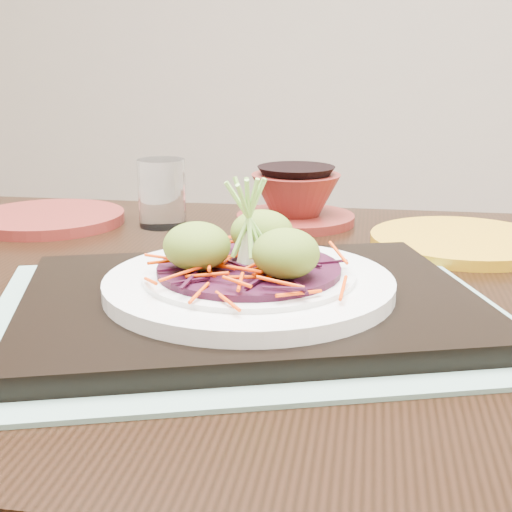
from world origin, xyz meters
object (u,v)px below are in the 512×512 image
(white_plate, at_px, (249,283))
(dining_table, at_px, (253,370))
(terracotta_bowl_set, at_px, (296,201))
(serving_tray, at_px, (249,302))
(water_glass, at_px, (162,193))
(terracotta_side_plate, at_px, (49,218))
(yellow_plate, at_px, (462,241))

(white_plate, bearing_deg, dining_table, 105.20)
(terracotta_bowl_set, bearing_deg, serving_tray, -82.50)
(white_plate, relative_size, terracotta_bowl_set, 1.31)
(serving_tray, height_order, water_glass, water_glass)
(terracotta_side_plate, bearing_deg, yellow_plate, 4.33)
(white_plate, distance_m, water_glass, 0.34)
(terracotta_side_plate, distance_m, water_glass, 0.15)
(yellow_plate, bearing_deg, dining_table, -132.94)
(dining_table, relative_size, yellow_plate, 5.75)
(dining_table, height_order, water_glass, water_glass)
(dining_table, distance_m, serving_tray, 0.13)
(terracotta_side_plate, relative_size, water_glass, 2.26)
(dining_table, height_order, terracotta_bowl_set, terracotta_bowl_set)
(white_plate, relative_size, yellow_plate, 1.17)
(terracotta_side_plate, bearing_deg, serving_tray, -34.98)
(serving_tray, relative_size, water_glass, 4.34)
(dining_table, xyz_separation_m, serving_tray, (0.02, -0.08, 0.10))
(water_glass, bearing_deg, terracotta_side_plate, -168.17)
(serving_tray, xyz_separation_m, terracotta_bowl_set, (-0.04, 0.34, 0.02))
(white_plate, distance_m, yellow_plate, 0.33)
(serving_tray, bearing_deg, terracotta_bowl_set, 71.66)
(dining_table, height_order, white_plate, white_plate)
(dining_table, bearing_deg, serving_tray, -82.54)
(white_plate, distance_m, terracotta_bowl_set, 0.34)
(yellow_plate, bearing_deg, terracotta_bowl_set, 164.74)
(terracotta_side_plate, height_order, yellow_plate, terracotta_side_plate)
(white_plate, distance_m, terracotta_side_plate, 0.43)
(yellow_plate, bearing_deg, water_glass, -178.74)
(serving_tray, relative_size, white_plate, 1.54)
(serving_tray, height_order, yellow_plate, serving_tray)
(terracotta_side_plate, xyz_separation_m, yellow_plate, (0.51, 0.04, -0.00))
(dining_table, xyz_separation_m, terracotta_bowl_set, (-0.02, 0.26, 0.12))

